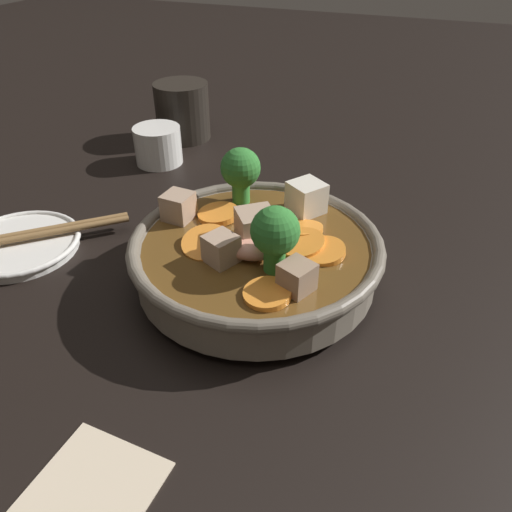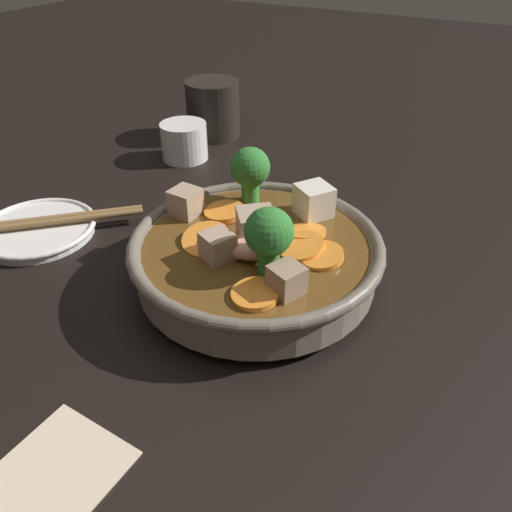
{
  "view_description": "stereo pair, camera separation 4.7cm",
  "coord_description": "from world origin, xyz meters",
  "px_view_note": "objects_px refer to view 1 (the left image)",
  "views": [
    {
      "loc": [
        -0.36,
        -0.14,
        0.3
      ],
      "look_at": [
        0.0,
        0.0,
        0.03
      ],
      "focal_mm": 35.0,
      "sensor_mm": 36.0,
      "label": 1
    },
    {
      "loc": [
        -0.34,
        -0.19,
        0.3
      ],
      "look_at": [
        0.0,
        0.0,
        0.03
      ],
      "focal_mm": 35.0,
      "sensor_mm": 36.0,
      "label": 2
    }
  ],
  "objects_px": {
    "stirfry_bowl": "(256,252)",
    "tea_cup": "(158,145)",
    "chopsticks_pair": "(17,237)",
    "dark_mug": "(183,111)",
    "side_saucer": "(19,244)"
  },
  "relations": [
    {
      "from": "dark_mug",
      "to": "tea_cup",
      "type": "bearing_deg",
      "value": -172.97
    },
    {
      "from": "stirfry_bowl",
      "to": "tea_cup",
      "type": "height_order",
      "value": "stirfry_bowl"
    },
    {
      "from": "dark_mug",
      "to": "stirfry_bowl",
      "type": "bearing_deg",
      "value": -141.32
    },
    {
      "from": "chopsticks_pair",
      "to": "dark_mug",
      "type": "bearing_deg",
      "value": -1.97
    },
    {
      "from": "side_saucer",
      "to": "dark_mug",
      "type": "xyz_separation_m",
      "value": [
        0.35,
        -0.01,
        0.04
      ]
    },
    {
      "from": "tea_cup",
      "to": "dark_mug",
      "type": "height_order",
      "value": "dark_mug"
    },
    {
      "from": "tea_cup",
      "to": "dark_mug",
      "type": "relative_size",
      "value": 0.62
    },
    {
      "from": "stirfry_bowl",
      "to": "chopsticks_pair",
      "type": "relative_size",
      "value": 1.31
    },
    {
      "from": "side_saucer",
      "to": "tea_cup",
      "type": "bearing_deg",
      "value": -5.49
    },
    {
      "from": "side_saucer",
      "to": "tea_cup",
      "type": "distance_m",
      "value": 0.25
    },
    {
      "from": "side_saucer",
      "to": "dark_mug",
      "type": "height_order",
      "value": "dark_mug"
    },
    {
      "from": "dark_mug",
      "to": "side_saucer",
      "type": "bearing_deg",
      "value": 178.03
    },
    {
      "from": "tea_cup",
      "to": "chopsticks_pair",
      "type": "distance_m",
      "value": 0.25
    },
    {
      "from": "dark_mug",
      "to": "chopsticks_pair",
      "type": "xyz_separation_m",
      "value": [
        -0.35,
        0.01,
        -0.03
      ]
    },
    {
      "from": "stirfry_bowl",
      "to": "dark_mug",
      "type": "bearing_deg",
      "value": 38.68
    }
  ]
}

